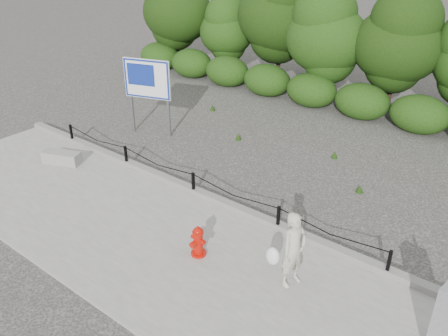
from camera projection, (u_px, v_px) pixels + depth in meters
ground at (194, 196)px, 11.99m from camera, size 90.00×90.00×0.00m
sidewalk at (134, 231)px, 10.58m from camera, size 14.00×4.00×0.08m
curb at (195, 191)px, 11.95m from camera, size 14.00×0.22×0.14m
chain_barrier at (193, 181)px, 11.77m from camera, size 10.06×0.06×0.60m
treeline at (360, 32)px, 16.88m from camera, size 20.34×4.01×5.04m
fire_hydrant at (198, 241)px, 9.64m from camera, size 0.36×0.37×0.69m
pedestrian at (293, 250)px, 8.69m from camera, size 0.74×0.64×1.54m
concrete_block at (62, 158)px, 13.37m from camera, size 1.15×0.76×0.35m
advertising_sign at (147, 82)px, 14.66m from camera, size 1.48×0.58×2.47m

